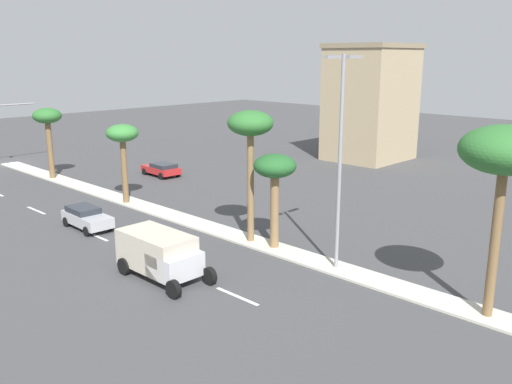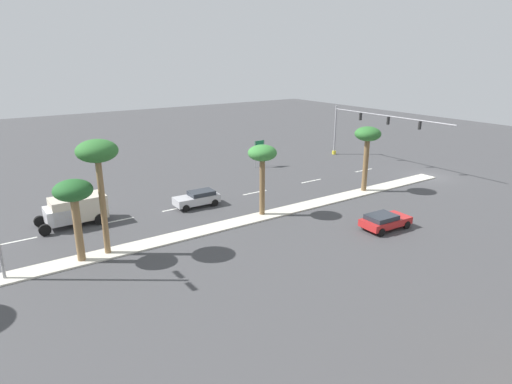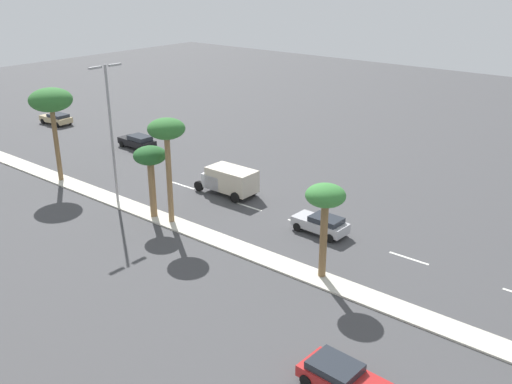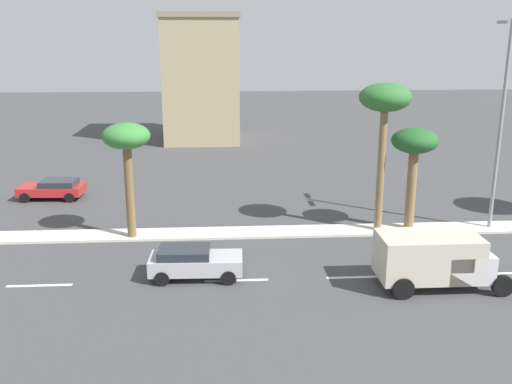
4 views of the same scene
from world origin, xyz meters
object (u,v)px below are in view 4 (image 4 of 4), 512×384
(palm_tree_far, at_px, (385,104))
(sedan_silver_front, at_px, (194,262))
(street_lamp_right, at_px, (502,111))
(palm_tree_trailing, at_px, (127,142))
(palm_tree_mid, at_px, (414,147))
(sedan_red_near, at_px, (53,188))
(box_truck, at_px, (436,258))
(commercial_building, at_px, (202,78))

(palm_tree_far, height_order, sedan_silver_front, palm_tree_far)
(sedan_silver_front, bearing_deg, palm_tree_far, 119.52)
(street_lamp_right, bearing_deg, palm_tree_trailing, -89.00)
(palm_tree_far, distance_m, street_lamp_right, 6.36)
(palm_tree_mid, distance_m, sedan_silver_front, 13.50)
(street_lamp_right, distance_m, sedan_red_near, 27.63)
(sedan_silver_front, bearing_deg, box_truck, 81.46)
(palm_tree_far, relative_size, palm_tree_mid, 1.43)
(commercial_building, height_order, palm_tree_mid, commercial_building)
(commercial_building, distance_m, street_lamp_right, 33.42)
(palm_tree_trailing, bearing_deg, commercial_building, 174.17)
(palm_tree_far, relative_size, sedan_silver_front, 1.92)
(palm_tree_mid, relative_size, box_truck, 1.04)
(street_lamp_right, bearing_deg, palm_tree_mid, -91.29)
(street_lamp_right, height_order, sedan_silver_front, street_lamp_right)
(palm_tree_far, distance_m, sedan_red_near, 21.93)
(sedan_silver_front, bearing_deg, palm_tree_trailing, -146.48)
(commercial_building, relative_size, street_lamp_right, 1.12)
(palm_tree_mid, height_order, street_lamp_right, street_lamp_right)
(street_lamp_right, xyz_separation_m, sedan_silver_front, (5.62, -16.14, -5.78))
(palm_tree_mid, bearing_deg, sedan_silver_front, -63.73)
(street_lamp_right, relative_size, box_truck, 2.06)
(sedan_silver_front, relative_size, box_truck, 0.77)
(commercial_building, relative_size, sedan_red_near, 2.99)
(commercial_building, bearing_deg, palm_tree_far, 19.51)
(palm_tree_far, bearing_deg, sedan_silver_front, -60.48)
(palm_tree_mid, bearing_deg, box_truck, -9.64)
(street_lamp_right, bearing_deg, palm_tree_far, -89.36)
(palm_tree_mid, relative_size, street_lamp_right, 0.50)
(palm_tree_trailing, bearing_deg, sedan_red_near, -141.96)
(palm_tree_trailing, distance_m, palm_tree_mid, 15.09)
(sedan_red_near, height_order, box_truck, box_truck)
(street_lamp_right, xyz_separation_m, box_truck, (7.17, -5.79, -5.26))
(commercial_building, xyz_separation_m, palm_tree_trailing, (29.32, -3.00, -1.08))
(palm_tree_mid, height_order, sedan_red_near, palm_tree_mid)
(palm_tree_far, bearing_deg, box_truck, 4.48)
(sedan_red_near, bearing_deg, box_truck, 53.59)
(palm_tree_trailing, distance_m, box_truck, 15.92)
(sedan_silver_front, height_order, box_truck, box_truck)
(palm_tree_far, distance_m, sedan_silver_front, 12.85)
(commercial_building, height_order, box_truck, commercial_building)
(palm_tree_trailing, height_order, palm_tree_far, palm_tree_far)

